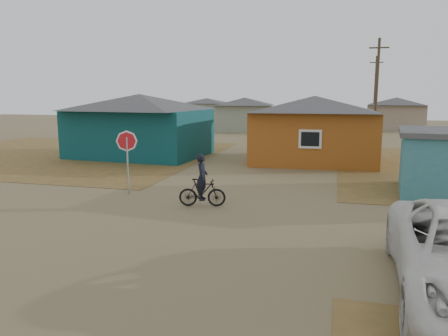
# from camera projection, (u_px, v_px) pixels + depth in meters

# --- Properties ---
(ground) EXTENTS (120.00, 120.00, 0.00)m
(ground) POSITION_uv_depth(u_px,v_px,m) (202.00, 225.00, 13.50)
(ground) COLOR olive
(grass_nw) EXTENTS (20.00, 18.00, 0.00)m
(grass_nw) POSITION_uv_depth(u_px,v_px,m) (63.00, 154.00, 29.42)
(grass_nw) COLOR brown
(grass_nw) RESTS_ON ground
(house_teal) EXTENTS (8.93, 7.08, 4.00)m
(house_teal) POSITION_uv_depth(u_px,v_px,m) (140.00, 124.00, 28.16)
(house_teal) COLOR #0B3B3E
(house_teal) RESTS_ON ground
(house_yellow) EXTENTS (7.72, 6.76, 3.90)m
(house_yellow) POSITION_uv_depth(u_px,v_px,m) (314.00, 128.00, 25.87)
(house_yellow) COLOR #9D5218
(house_yellow) RESTS_ON ground
(house_pale_west) EXTENTS (7.04, 6.15, 3.60)m
(house_pale_west) POSITION_uv_depth(u_px,v_px,m) (245.00, 114.00, 47.10)
(house_pale_west) COLOR gray
(house_pale_west) RESTS_ON ground
(house_beige_east) EXTENTS (6.95, 6.05, 3.60)m
(house_beige_east) POSITION_uv_depth(u_px,v_px,m) (396.00, 113.00, 48.78)
(house_beige_east) COLOR gray
(house_beige_east) RESTS_ON ground
(house_pale_north) EXTENTS (6.28, 5.81, 3.40)m
(house_pale_north) POSITION_uv_depth(u_px,v_px,m) (207.00, 110.00, 60.57)
(house_pale_north) COLOR gray
(house_pale_north) RESTS_ON ground
(utility_pole_near) EXTENTS (1.40, 0.20, 8.00)m
(utility_pole_near) POSITION_uv_depth(u_px,v_px,m) (377.00, 92.00, 32.12)
(utility_pole_near) COLOR #453929
(utility_pole_near) RESTS_ON ground
(utility_pole_far) EXTENTS (1.40, 0.20, 8.00)m
(utility_pole_far) POSITION_uv_depth(u_px,v_px,m) (375.00, 92.00, 47.12)
(utility_pole_far) COLOR #453929
(utility_pole_far) RESTS_ON ground
(stop_sign) EXTENTS (0.85, 0.07, 2.59)m
(stop_sign) POSITION_uv_depth(u_px,v_px,m) (127.00, 148.00, 17.37)
(stop_sign) COLOR gray
(stop_sign) RESTS_ON ground
(cyclist) EXTENTS (1.75, 0.82, 1.91)m
(cyclist) POSITION_uv_depth(u_px,v_px,m) (202.00, 187.00, 15.67)
(cyclist) COLOR black
(cyclist) RESTS_ON ground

